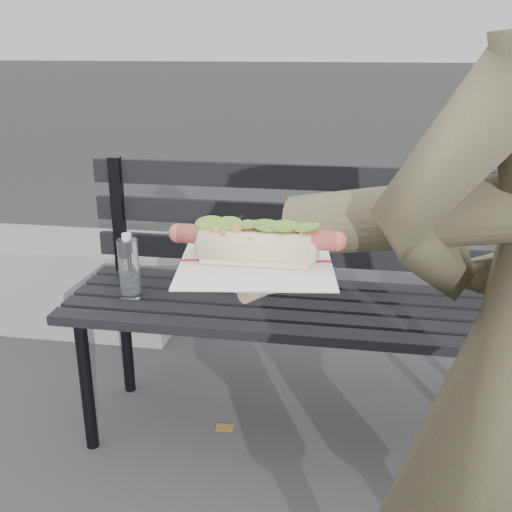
% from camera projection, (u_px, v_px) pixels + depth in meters
% --- Properties ---
extents(park_bench, '(1.50, 0.44, 0.88)m').
position_uv_depth(park_bench, '(304.00, 282.00, 1.89)').
color(park_bench, black).
rests_on(park_bench, ground).
extents(concrete_block, '(1.20, 0.40, 0.40)m').
position_uv_depth(concrete_block, '(49.00, 280.00, 2.77)').
color(concrete_block, slate).
rests_on(concrete_block, ground).
extents(held_hotdog, '(0.64, 0.31, 0.20)m').
position_uv_depth(held_hotdog, '(417.00, 223.00, 0.77)').
color(held_hotdog, '#4A4131').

